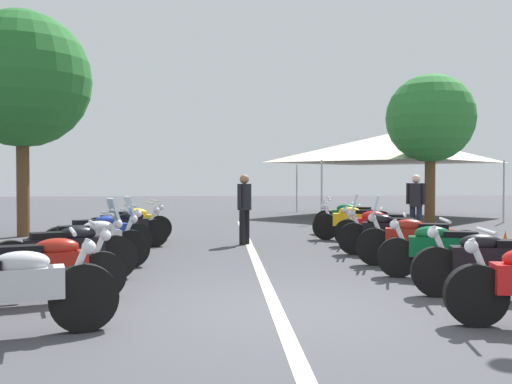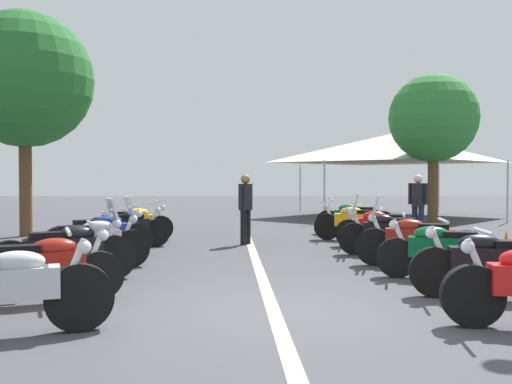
# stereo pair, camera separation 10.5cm
# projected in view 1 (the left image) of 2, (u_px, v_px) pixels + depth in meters

# --- Properties ---
(ground_plane) EXTENTS (80.00, 80.00, 0.00)m
(ground_plane) POSITION_uv_depth(u_px,v_px,m) (277.00, 312.00, 6.43)
(ground_plane) COLOR #424247
(lane_centre_stripe) EXTENTS (18.83, 0.16, 0.01)m
(lane_centre_stripe) POSITION_uv_depth(u_px,v_px,m) (256.00, 262.00, 10.25)
(lane_centre_stripe) COLOR beige
(lane_centre_stripe) RESTS_ON ground_plane
(motorcycle_left_row_0) EXTENTS (0.90, 2.11, 1.02)m
(motorcycle_left_row_0) POSITION_uv_depth(u_px,v_px,m) (3.00, 290.00, 5.34)
(motorcycle_left_row_0) COLOR black
(motorcycle_left_row_0) RESTS_ON ground_plane
(motorcycle_left_row_1) EXTENTS (0.92, 1.94, 0.98)m
(motorcycle_left_row_1) POSITION_uv_depth(u_px,v_px,m) (43.00, 267.00, 6.82)
(motorcycle_left_row_1) COLOR black
(motorcycle_left_row_1) RESTS_ON ground_plane
(motorcycle_left_row_2) EXTENTS (1.07, 1.95, 1.22)m
(motorcycle_left_row_2) POSITION_uv_depth(u_px,v_px,m) (67.00, 251.00, 8.13)
(motorcycle_left_row_2) COLOR black
(motorcycle_left_row_2) RESTS_ON ground_plane
(motorcycle_left_row_3) EXTENTS (0.94, 1.98, 1.21)m
(motorcycle_left_row_3) POSITION_uv_depth(u_px,v_px,m) (89.00, 242.00, 9.33)
(motorcycle_left_row_3) COLOR black
(motorcycle_left_row_3) RESTS_ON ground_plane
(motorcycle_left_row_4) EXTENTS (1.19, 1.88, 1.00)m
(motorcycle_left_row_4) POSITION_uv_depth(u_px,v_px,m) (100.00, 234.00, 10.65)
(motorcycle_left_row_4) COLOR black
(motorcycle_left_row_4) RESTS_ON ground_plane
(motorcycle_left_row_5) EXTENTS (0.92, 1.89, 0.98)m
(motorcycle_left_row_5) POSITION_uv_depth(u_px,v_px,m) (124.00, 228.00, 12.19)
(motorcycle_left_row_5) COLOR black
(motorcycle_left_row_5) RESTS_ON ground_plane
(motorcycle_left_row_6) EXTENTS (0.96, 1.97, 0.98)m
(motorcycle_left_row_6) POSITION_uv_depth(u_px,v_px,m) (130.00, 223.00, 13.36)
(motorcycle_left_row_6) COLOR black
(motorcycle_left_row_6) RESTS_ON ground_plane
(motorcycle_right_row_1) EXTENTS (0.79, 2.07, 1.00)m
(motorcycle_right_row_1) POSITION_uv_depth(u_px,v_px,m) (494.00, 262.00, 7.15)
(motorcycle_right_row_1) COLOR black
(motorcycle_right_row_1) RESTS_ON ground_plane
(motorcycle_right_row_2) EXTENTS (0.88, 1.94, 0.98)m
(motorcycle_right_row_2) POSITION_uv_depth(u_px,v_px,m) (443.00, 249.00, 8.51)
(motorcycle_right_row_2) COLOR black
(motorcycle_right_row_2) RESTS_ON ground_plane
(motorcycle_right_row_3) EXTENTS (0.92, 2.09, 1.21)m
(motorcycle_right_row_3) POSITION_uv_depth(u_px,v_px,m) (418.00, 239.00, 9.65)
(motorcycle_right_row_3) COLOR black
(motorcycle_right_row_3) RESTS_ON ground_plane
(motorcycle_right_row_4) EXTENTS (0.85, 1.97, 1.21)m
(motorcycle_right_row_4) POSITION_uv_depth(u_px,v_px,m) (388.00, 232.00, 11.06)
(motorcycle_right_row_4) COLOR black
(motorcycle_right_row_4) RESTS_ON ground_plane
(motorcycle_right_row_5) EXTENTS (0.88, 2.03, 0.98)m
(motorcycle_right_row_5) POSITION_uv_depth(u_px,v_px,m) (381.00, 227.00, 12.37)
(motorcycle_right_row_5) COLOR black
(motorcycle_right_row_5) RESTS_ON ground_plane
(motorcycle_right_row_6) EXTENTS (0.88, 2.11, 1.00)m
(motorcycle_right_row_6) POSITION_uv_depth(u_px,v_px,m) (356.00, 222.00, 13.70)
(motorcycle_right_row_6) COLOR black
(motorcycle_right_row_6) RESTS_ON ground_plane
(motorcycle_right_row_7) EXTENTS (1.01, 2.00, 1.00)m
(motorcycle_right_row_7) POSITION_uv_depth(u_px,v_px,m) (352.00, 218.00, 15.08)
(motorcycle_right_row_7) COLOR black
(motorcycle_right_row_7) RESTS_ON ground_plane
(traffic_cone_0) EXTENTS (0.36, 0.36, 0.61)m
(traffic_cone_0) POSITION_uv_depth(u_px,v_px,m) (505.00, 249.00, 9.81)
(traffic_cone_0) COLOR orange
(traffic_cone_0) RESTS_ON ground_plane
(bystander_0) EXTENTS (0.40, 0.40, 1.60)m
(bystander_0) POSITION_uv_depth(u_px,v_px,m) (416.00, 201.00, 14.25)
(bystander_0) COLOR #1E2338
(bystander_0) RESTS_ON ground_plane
(bystander_3) EXTENTS (0.46, 0.33, 1.59)m
(bystander_3) POSITION_uv_depth(u_px,v_px,m) (244.00, 204.00, 12.87)
(bystander_3) COLOR black
(bystander_3) RESTS_ON ground_plane
(roadside_tree_0) EXTENTS (3.49, 3.49, 5.80)m
(roadside_tree_0) POSITION_uv_depth(u_px,v_px,m) (22.00, 80.00, 14.54)
(roadside_tree_0) COLOR brown
(roadside_tree_0) RESTS_ON ground_plane
(roadside_tree_1) EXTENTS (2.74, 2.74, 4.74)m
(roadside_tree_1) POSITION_uv_depth(u_px,v_px,m) (430.00, 119.00, 17.63)
(roadside_tree_1) COLOR brown
(roadside_tree_1) RESTS_ON ground_plane
(event_tent) EXTENTS (6.90, 6.90, 3.20)m
(event_tent) POSITION_uv_depth(u_px,v_px,m) (387.00, 148.00, 21.99)
(event_tent) COLOR beige
(event_tent) RESTS_ON ground_plane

